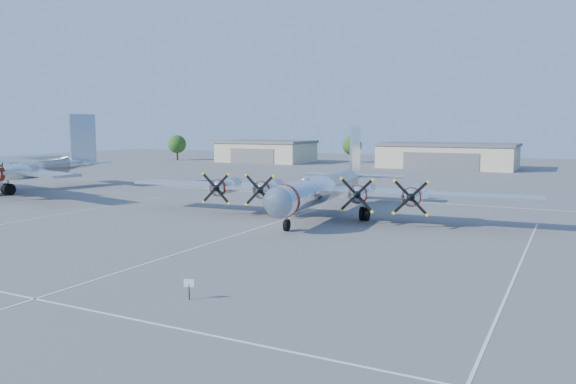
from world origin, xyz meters
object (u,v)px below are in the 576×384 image
at_px(hangar_center, 448,155).
at_px(tree_far_west, 177,144).
at_px(main_bomber_b29, 323,215).
at_px(tree_west, 352,145).
at_px(info_placard, 189,285).
at_px(hangar_west, 266,151).
at_px(bomber_west, 6,191).

relative_size(hangar_center, tree_far_west, 4.31).
bearing_deg(main_bomber_b29, tree_west, 103.77).
xyz_separation_m(hangar_center, info_placard, (7.27, -100.28, -1.95)).
xyz_separation_m(hangar_west, info_placard, (52.27, -100.28, -1.95)).
bearing_deg(hangar_west, info_placard, -62.47).
bearing_deg(info_placard, bomber_west, 134.41).
relative_size(hangar_west, info_placard, 20.80).
height_order(hangar_center, info_placard, hangar_center).
xyz_separation_m(hangar_west, main_bomber_b29, (47.06, -71.15, -2.71)).
bearing_deg(tree_far_west, hangar_west, 9.01).
xyz_separation_m(hangar_center, bomber_west, (-45.64, -72.44, -2.71)).
distance_m(hangar_west, tree_west, 21.61).
bearing_deg(hangar_center, main_bomber_b29, -88.34).
bearing_deg(hangar_center, tree_far_west, -176.76).
height_order(tree_far_west, main_bomber_b29, tree_far_west).
bearing_deg(bomber_west, info_placard, -15.72).
distance_m(hangar_west, bomber_west, 72.49).
relative_size(hangar_west, main_bomber_b29, 0.55).
height_order(tree_far_west, info_placard, tree_far_west).
bearing_deg(hangar_west, bomber_west, -90.51).
distance_m(hangar_west, main_bomber_b29, 85.35).
xyz_separation_m(bomber_west, info_placard, (52.91, -27.85, 0.76)).
distance_m(bomber_west, info_placard, 59.79).
relative_size(tree_west, main_bomber_b29, 0.16).
relative_size(hangar_center, main_bomber_b29, 0.69).
relative_size(main_bomber_b29, bomber_west, 1.01).
xyz_separation_m(tree_west, info_placard, (32.27, -108.32, -3.46)).
bearing_deg(tree_west, tree_far_west, -165.07).
relative_size(bomber_west, info_placard, 37.78).
bearing_deg(tree_far_west, info_placard, -51.26).
distance_m(hangar_center, tree_west, 26.30).
distance_m(hangar_west, info_placard, 113.10).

